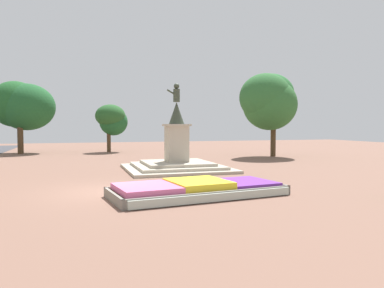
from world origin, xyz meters
The scene contains 6 objects.
ground_plane centered at (0.00, 0.00, 0.00)m, with size 86.72×86.72×0.00m, color brown.
flower_planter centered at (2.87, -1.82, 0.24)m, with size 6.68×3.52×0.57m.
statue_monument centered at (4.26, 6.25, 0.72)m, with size 5.84×5.84×5.01m.
park_tree_far_left centered at (2.02, 22.22, 3.21)m, with size 3.12×3.08×4.61m.
park_tree_behind_statue centered at (13.92, 13.00, 4.71)m, with size 5.03×4.96×6.94m.
park_tree_far_right centered at (-6.12, 23.20, 4.41)m, with size 5.83×4.93×6.68m.
Camera 1 is at (-1.32, -14.74, 2.59)m, focal length 35.00 mm.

